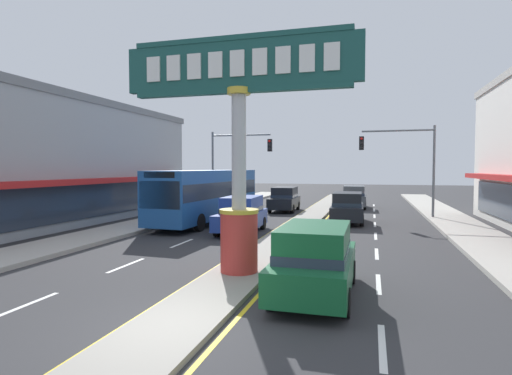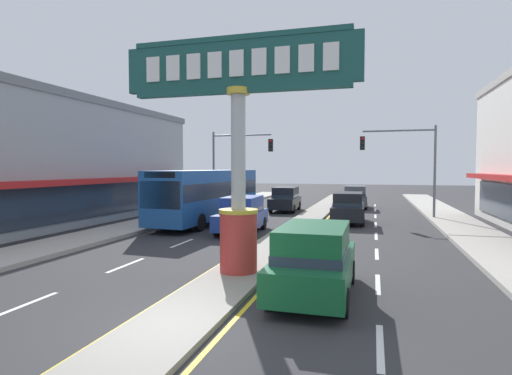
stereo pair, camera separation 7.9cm
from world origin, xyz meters
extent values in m
plane|color=#303033|center=(0.00, 0.00, 0.00)|extent=(160.00, 160.00, 0.00)
cube|color=gray|center=(0.00, 18.00, 0.07)|extent=(1.86, 52.00, 0.14)
cube|color=#ADA89E|center=(-8.95, 16.00, 0.09)|extent=(2.83, 60.00, 0.18)
cube|color=#ADA89E|center=(8.95, 16.00, 0.09)|extent=(2.83, 60.00, 0.18)
cube|color=silver|center=(-4.23, 0.40, 0.00)|extent=(0.14, 2.20, 0.01)
cube|color=silver|center=(-4.23, 4.80, 0.00)|extent=(0.14, 2.20, 0.01)
cube|color=silver|center=(-4.23, 9.20, 0.00)|extent=(0.14, 2.20, 0.01)
cube|color=silver|center=(-4.23, 13.60, 0.00)|extent=(0.14, 2.20, 0.01)
cube|color=silver|center=(-4.23, 18.00, 0.00)|extent=(0.14, 2.20, 0.01)
cube|color=silver|center=(-4.23, 22.40, 0.00)|extent=(0.14, 2.20, 0.01)
cube|color=silver|center=(-4.23, 26.80, 0.00)|extent=(0.14, 2.20, 0.01)
cube|color=silver|center=(-4.23, 31.20, 0.00)|extent=(0.14, 2.20, 0.01)
cube|color=silver|center=(4.23, 0.40, 0.00)|extent=(0.14, 2.20, 0.01)
cube|color=silver|center=(4.23, 4.80, 0.00)|extent=(0.14, 2.20, 0.01)
cube|color=silver|center=(4.23, 9.20, 0.00)|extent=(0.14, 2.20, 0.01)
cube|color=silver|center=(4.23, 13.60, 0.00)|extent=(0.14, 2.20, 0.01)
cube|color=silver|center=(4.23, 18.00, 0.00)|extent=(0.14, 2.20, 0.01)
cube|color=silver|center=(4.23, 22.40, 0.00)|extent=(0.14, 2.20, 0.01)
cube|color=silver|center=(4.23, 26.80, 0.00)|extent=(0.14, 2.20, 0.01)
cube|color=silver|center=(4.23, 31.20, 0.00)|extent=(0.14, 2.20, 0.01)
cube|color=yellow|center=(-1.11, 18.00, 0.00)|extent=(0.12, 52.00, 0.01)
cube|color=yellow|center=(1.11, 18.00, 0.00)|extent=(0.12, 52.00, 0.01)
cylinder|color=#B7332D|center=(0.00, 4.56, 1.07)|extent=(1.17, 1.17, 1.85)
cylinder|color=gold|center=(0.00, 4.56, 2.05)|extent=(1.23, 1.23, 0.12)
cylinder|color=#B7B7BC|center=(0.00, 4.56, 3.94)|extent=(0.45, 0.45, 3.89)
cylinder|color=gold|center=(0.00, 4.56, 5.78)|extent=(0.72, 0.72, 0.20)
cube|color=#194C47|center=(0.00, 4.56, 6.60)|extent=(7.56, 0.24, 1.44)
cube|color=#194C47|center=(0.00, 4.56, 7.40)|extent=(6.95, 0.29, 0.16)
cube|color=#194C47|center=(0.00, 4.56, 5.80)|extent=(6.95, 0.29, 0.16)
cube|color=white|center=(-2.85, 4.41, 6.60)|extent=(0.46, 0.06, 0.79)
cube|color=white|center=(-2.14, 4.41, 6.60)|extent=(0.46, 0.06, 0.79)
cube|color=white|center=(-1.43, 4.41, 6.60)|extent=(0.46, 0.06, 0.79)
cube|color=white|center=(-0.71, 4.41, 6.60)|extent=(0.46, 0.06, 0.79)
cube|color=white|center=(0.00, 4.41, 6.60)|extent=(0.46, 0.06, 0.79)
cube|color=white|center=(0.71, 4.41, 6.60)|extent=(0.46, 0.06, 0.79)
cube|color=white|center=(1.43, 4.41, 6.60)|extent=(0.46, 0.06, 0.79)
cube|color=white|center=(2.14, 4.41, 6.60)|extent=(0.46, 0.06, 0.79)
cube|color=white|center=(2.85, 4.41, 6.60)|extent=(0.46, 0.06, 0.79)
cube|color=#999EA3|center=(-15.85, 12.98, 3.61)|extent=(7.90, 24.16, 7.23)
cube|color=slate|center=(-15.85, 12.98, 7.45)|extent=(8.06, 24.64, 0.45)
cube|color=#B21E1E|center=(-11.45, 12.98, 2.65)|extent=(0.90, 20.54, 0.30)
cube|color=#283342|center=(-11.86, 12.98, 1.50)|extent=(0.08, 19.81, 2.00)
cube|color=#B21E1E|center=(10.80, 16.23, 2.89)|extent=(0.90, 16.07, 0.30)
cylinder|color=slate|center=(-7.93, 22.28, 3.10)|extent=(0.16, 0.16, 6.20)
cylinder|color=slate|center=(-5.62, 22.28, 5.90)|extent=(4.62, 0.12, 0.12)
cube|color=black|center=(-3.31, 22.12, 5.09)|extent=(0.32, 0.24, 0.92)
sphere|color=red|center=(-3.31, 21.98, 5.39)|extent=(0.17, 0.17, 0.17)
sphere|color=black|center=(-3.31, 21.98, 5.09)|extent=(0.17, 0.17, 0.17)
sphere|color=black|center=(-3.31, 21.98, 4.79)|extent=(0.17, 0.17, 0.17)
cylinder|color=slate|center=(7.93, 21.49, 3.10)|extent=(0.16, 0.16, 6.20)
cylinder|color=slate|center=(5.62, 21.49, 5.90)|extent=(4.62, 0.12, 0.12)
cube|color=black|center=(3.31, 21.33, 5.09)|extent=(0.32, 0.24, 0.92)
sphere|color=red|center=(3.31, 21.19, 5.39)|extent=(0.17, 0.17, 0.17)
sphere|color=black|center=(3.31, 21.19, 5.09)|extent=(0.17, 0.17, 0.17)
sphere|color=black|center=(3.31, 21.19, 4.79)|extent=(0.17, 0.17, 0.17)
cube|color=#14562D|center=(2.58, 3.21, 0.70)|extent=(1.91, 4.60, 0.80)
cube|color=#14562D|center=(2.58, 3.03, 1.50)|extent=(1.68, 2.85, 0.80)
cube|color=#283342|center=(2.58, 3.03, 1.22)|extent=(1.71, 2.88, 0.24)
cylinder|color=black|center=(1.71, 4.64, 0.34)|extent=(0.22, 0.68, 0.68)
cylinder|color=black|center=(3.46, 4.64, 0.34)|extent=(0.22, 0.68, 0.68)
cylinder|color=black|center=(1.71, 1.79, 0.34)|extent=(0.22, 0.68, 0.68)
cylinder|color=black|center=(3.45, 1.79, 0.34)|extent=(0.22, 0.68, 0.68)
cube|color=black|center=(-2.58, 23.96, 0.70)|extent=(2.04, 4.65, 0.80)
cube|color=black|center=(-2.59, 24.14, 1.50)|extent=(1.76, 2.90, 0.80)
cube|color=#283342|center=(-2.59, 24.14, 1.22)|extent=(1.80, 2.93, 0.24)
cylinder|color=black|center=(-1.67, 22.56, 0.34)|extent=(0.24, 0.69, 0.68)
cylinder|color=black|center=(-3.41, 22.51, 0.34)|extent=(0.24, 0.69, 0.68)
cylinder|color=black|center=(-1.75, 25.41, 0.34)|extent=(0.24, 0.69, 0.68)
cylinder|color=black|center=(-3.50, 25.36, 0.34)|extent=(0.24, 0.69, 0.68)
cube|color=#4C5156|center=(2.58, 28.21, 0.70)|extent=(2.04, 4.66, 0.80)
cube|color=#4C5156|center=(2.59, 28.03, 1.50)|extent=(1.76, 2.90, 0.80)
cube|color=#283342|center=(2.59, 28.03, 1.22)|extent=(1.80, 2.93, 0.24)
cylinder|color=black|center=(1.66, 29.61, 0.34)|extent=(0.24, 0.69, 0.68)
cylinder|color=black|center=(3.41, 29.67, 0.34)|extent=(0.24, 0.69, 0.68)
cylinder|color=black|center=(1.75, 26.76, 0.34)|extent=(0.24, 0.69, 0.68)
cylinder|color=black|center=(3.50, 26.82, 0.34)|extent=(0.24, 0.69, 0.68)
cube|color=#1E5199|center=(-5.88, 16.22, 1.81)|extent=(3.03, 11.31, 2.90)
cube|color=#283342|center=(-5.88, 16.22, 2.11)|extent=(3.04, 11.08, 0.90)
cube|color=#283342|center=(-6.15, 10.67, 2.06)|extent=(2.30, 0.19, 1.40)
cube|color=black|center=(-6.15, 10.67, 3.06)|extent=(1.75, 0.16, 0.30)
cylinder|color=black|center=(-4.90, 12.70, 0.48)|extent=(0.33, 0.97, 0.96)
cylinder|color=black|center=(-7.20, 12.81, 0.48)|extent=(0.33, 0.97, 0.96)
cylinder|color=black|center=(-4.59, 19.08, 0.48)|extent=(0.33, 0.97, 0.96)
cylinder|color=black|center=(-6.89, 19.18, 0.48)|extent=(0.33, 0.97, 0.96)
cube|color=navy|center=(-2.58, 12.82, 0.70)|extent=(2.11, 4.68, 0.80)
cube|color=navy|center=(-2.59, 13.01, 1.50)|extent=(1.80, 2.93, 0.80)
cube|color=#283342|center=(-2.59, 13.01, 1.22)|extent=(1.84, 2.96, 0.24)
cylinder|color=black|center=(-1.64, 11.44, 0.34)|extent=(0.25, 0.69, 0.68)
cylinder|color=black|center=(-3.39, 11.36, 0.34)|extent=(0.25, 0.69, 0.68)
cylinder|color=black|center=(-1.78, 14.29, 0.34)|extent=(0.25, 0.69, 0.68)
cylinder|color=black|center=(-3.52, 14.21, 0.34)|extent=(0.25, 0.69, 0.68)
cube|color=black|center=(2.58, 18.34, 0.70)|extent=(2.01, 4.64, 0.80)
cube|color=black|center=(2.59, 18.15, 1.50)|extent=(1.74, 2.89, 0.80)
cube|color=#283342|center=(2.59, 18.15, 1.22)|extent=(1.78, 2.92, 0.24)
cylinder|color=black|center=(1.67, 19.74, 0.34)|extent=(0.24, 0.69, 0.68)
cylinder|color=black|center=(3.42, 19.78, 0.34)|extent=(0.24, 0.69, 0.68)
cylinder|color=black|center=(1.74, 16.89, 0.34)|extent=(0.24, 0.69, 0.68)
cylinder|color=black|center=(3.49, 16.93, 0.34)|extent=(0.24, 0.69, 0.68)
camera|label=1|loc=(3.99, -7.68, 3.41)|focal=28.88mm
camera|label=2|loc=(4.07, -7.65, 3.41)|focal=28.88mm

